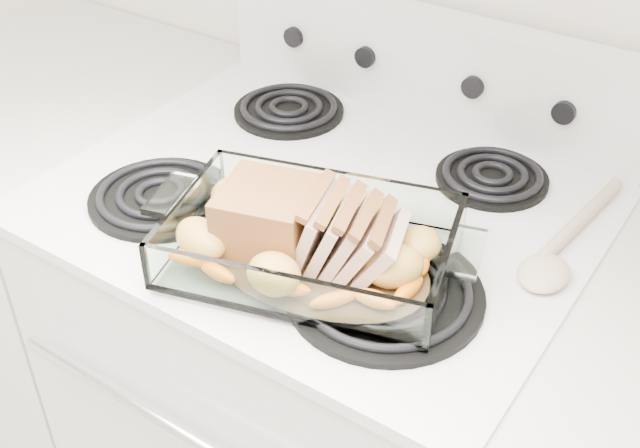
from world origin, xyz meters
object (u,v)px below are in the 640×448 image
Objects in this scene: electric_range at (328,395)px; baking_dish at (311,250)px; counter_left at (78,272)px; pork_roast at (296,223)px.

baking_dish is at bearing -64.01° from electric_range.
counter_left is at bearing -179.90° from electric_range.
counter_left is 0.91m from pork_roast.
pork_roast reaches higher than counter_left.
baking_dish is 1.51× the size of pork_roast.
electric_range is 0.51m from baking_dish.
baking_dish is 0.04m from pork_roast.
pork_roast is at bearing 164.00° from baking_dish.
counter_left is (-0.67, -0.00, -0.02)m from electric_range.
counter_left is 3.92× the size of pork_roast.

